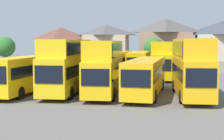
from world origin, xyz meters
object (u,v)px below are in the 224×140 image
object	(u,v)px
bus_4	(146,75)
bus_3	(105,64)
bus_2	(68,63)
bus_9	(163,58)
bus_1	(27,72)
house_terrace_centre	(106,45)
tree_left_of_lot	(154,48)
tree_behind_wall	(5,47)
bus_6	(81,63)
bus_5	(191,64)
bus_7	(116,63)
house_terrace_right	(166,43)
bus_8	(139,63)
house_terrace_far_right	(222,45)
house_terrace_left	(61,47)

from	to	relation	value
bus_4	bus_3	bearing A→B (deg)	-86.61
bus_2	bus_9	world-z (taller)	bus_2
bus_1	house_terrace_centre	size ratio (longest dim) A/B	1.36
bus_2	tree_left_of_lot	size ratio (longest dim) A/B	2.08
house_terrace_centre	tree_behind_wall	distance (m)	18.91
bus_9	bus_2	bearing A→B (deg)	-31.24
bus_6	house_terrace_centre	world-z (taller)	house_terrace_centre
bus_1	bus_5	xyz separation A→B (m)	(15.26, 0.14, 0.91)
bus_1	bus_2	world-z (taller)	bus_2
bus_4	tree_left_of_lot	size ratio (longest dim) A/B	2.20
bus_2	bus_7	xyz separation A→B (m)	(2.56, 13.62, -0.87)
bus_2	bus_7	bearing A→B (deg)	167.26
house_terrace_right	bus_8	bearing A→B (deg)	-101.31
bus_6	house_terrace_right	world-z (taller)	house_terrace_right
bus_7	bus_9	size ratio (longest dim) A/B	0.97
bus_4	tree_left_of_lot	distance (m)	26.42
bus_2	bus_1	bearing A→B (deg)	-82.53
bus_9	house_terrace_far_right	bearing A→B (deg)	150.58
bus_2	bus_5	world-z (taller)	bus_5
bus_1	house_terrace_centre	world-z (taller)	house_terrace_centre
bus_7	house_terrace_far_right	size ratio (longest dim) A/B	1.21
house_terrace_far_right	tree_behind_wall	distance (m)	37.25
bus_4	house_terrace_far_right	bearing A→B (deg)	163.84
bus_5	house_terrace_centre	world-z (taller)	house_terrace_centre
bus_4	house_terrace_centre	xyz separation A→B (m)	(-9.64, 32.73, 2.24)
bus_1	house_terrace_far_right	world-z (taller)	house_terrace_far_right
bus_7	bus_4	bearing A→B (deg)	22.68
bus_2	house_terrace_left	world-z (taller)	house_terrace_left
bus_3	bus_8	size ratio (longest dim) A/B	1.10
bus_1	tree_left_of_lot	bearing A→B (deg)	160.23
bus_7	house_terrace_far_right	xyz separation A→B (m)	(16.28, 17.54, 2.33)
house_terrace_centre	house_terrace_right	bearing A→B (deg)	-6.16
bus_5	bus_6	world-z (taller)	bus_5
tree_behind_wall	house_terrace_left	bearing A→B (deg)	63.62
bus_8	bus_9	distance (m)	3.27
bus_6	tree_left_of_lot	xyz separation A→B (m)	(9.31, 12.66, 1.79)
bus_7	house_terrace_right	world-z (taller)	house_terrace_right
bus_9	house_terrace_left	size ratio (longest dim) A/B	1.33
bus_8	house_terrace_centre	world-z (taller)	house_terrace_centre
bus_7	house_terrace_centre	world-z (taller)	house_terrace_centre
tree_left_of_lot	bus_4	bearing A→B (deg)	-89.25
bus_2	tree_behind_wall	xyz separation A→B (m)	(-16.90, 20.67, 1.10)
house_terrace_left	tree_left_of_lot	xyz separation A→B (m)	(18.28, -6.06, -0.12)
house_terrace_left	tree_left_of_lot	bearing A→B (deg)	-18.34
bus_7	house_terrace_right	bearing A→B (deg)	163.01
bus_6	house_terrace_far_right	bearing A→B (deg)	127.80
bus_1	tree_behind_wall	xyz separation A→B (m)	(-13.06, 21.31, 1.98)
bus_8	tree_behind_wall	size ratio (longest dim) A/B	1.80
bus_2	bus_6	bearing A→B (deg)	-172.86
bus_8	bus_3	bearing A→B (deg)	-8.26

